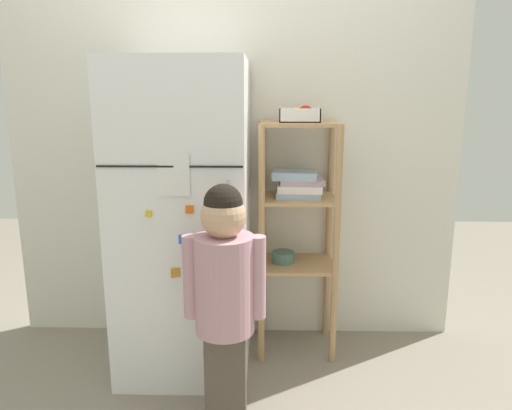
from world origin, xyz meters
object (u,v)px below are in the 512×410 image
at_px(pantry_shelf_unit, 297,210).
at_px(refrigerator, 185,219).
at_px(fruit_bin, 300,115).
at_px(child_standing, 224,284).

bearing_deg(pantry_shelf_unit, refrigerator, -165.08).
height_order(refrigerator, pantry_shelf_unit, refrigerator).
distance_m(pantry_shelf_unit, fruit_bin, 0.50).
bearing_deg(refrigerator, child_standing, -63.91).
xyz_separation_m(refrigerator, pantry_shelf_unit, (0.58, 0.16, 0.02)).
height_order(pantry_shelf_unit, fruit_bin, fruit_bin).
bearing_deg(child_standing, fruit_bin, 62.79).
bearing_deg(pantry_shelf_unit, fruit_bin, 29.92).
height_order(refrigerator, child_standing, refrigerator).
relative_size(child_standing, pantry_shelf_unit, 0.84).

